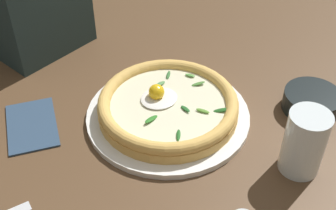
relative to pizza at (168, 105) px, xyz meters
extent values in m
cube|color=brown|center=(0.02, 0.04, -0.05)|extent=(2.40, 2.40, 0.03)
cylinder|color=white|center=(0.00, 0.00, -0.03)|extent=(0.31, 0.31, 0.01)
cylinder|color=#E3AF56|center=(0.00, 0.00, -0.01)|extent=(0.27, 0.27, 0.02)
torus|color=#E8B45A|center=(0.00, 0.00, 0.01)|extent=(0.27, 0.27, 0.02)
cylinder|color=#ECE6C3|center=(0.00, 0.00, 0.00)|extent=(0.22, 0.22, 0.00)
ellipsoid|color=white|center=(-0.01, 0.02, 0.01)|extent=(0.07, 0.06, 0.01)
sphere|color=yellow|center=(-0.01, 0.02, 0.02)|extent=(0.03, 0.03, 0.03)
ellipsoid|color=#266928|center=(-0.03, -0.08, 0.01)|extent=(0.02, 0.03, 0.01)
ellipsoid|color=#296B2C|center=(0.02, -0.03, 0.01)|extent=(0.01, 0.02, 0.01)
ellipsoid|color=#256323|center=(0.07, -0.07, 0.01)|extent=(0.03, 0.02, 0.01)
ellipsoid|color=#508B3C|center=(0.08, 0.02, 0.01)|extent=(0.03, 0.02, 0.01)
ellipsoid|color=#569A44|center=(0.08, 0.05, 0.01)|extent=(0.02, 0.02, 0.00)
ellipsoid|color=#2D662D|center=(0.04, 0.07, 0.01)|extent=(0.02, 0.02, 0.01)
ellipsoid|color=#4F8747|center=(0.02, 0.06, 0.01)|extent=(0.03, 0.02, 0.01)
ellipsoid|color=#266F1F|center=(-0.05, -0.02, 0.01)|extent=(0.03, 0.02, 0.01)
ellipsoid|color=#5E9A35|center=(0.04, -0.05, 0.01)|extent=(0.02, 0.03, 0.00)
cylinder|color=black|center=(0.25, -0.12, -0.01)|extent=(0.11, 0.11, 0.04)
cylinder|color=silver|center=(0.12, -0.22, 0.03)|extent=(0.07, 0.07, 0.12)
cylinder|color=#DAD884|center=(0.12, -0.22, 0.00)|extent=(0.06, 0.06, 0.06)
cube|color=#2E4560|center=(-0.23, 0.11, -0.03)|extent=(0.12, 0.16, 0.01)
camera|label=1|loc=(-0.34, -0.55, 0.55)|focal=48.25mm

